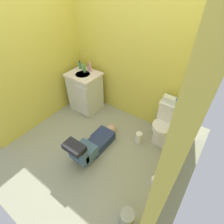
% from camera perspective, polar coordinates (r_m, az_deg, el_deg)
% --- Properties ---
extents(ground_plane, '(3.04, 3.06, 0.04)m').
position_cam_1_polar(ground_plane, '(3.14, -4.63, -10.69)').
color(ground_plane, gray).
extents(wall_back, '(2.70, 0.08, 2.40)m').
position_cam_1_polar(wall_back, '(3.11, 7.25, 17.03)').
color(wall_back, '#DACA48').
rests_on(wall_back, ground_plane).
extents(wall_left, '(0.08, 2.06, 2.40)m').
position_cam_1_polar(wall_left, '(3.27, -24.59, 14.96)').
color(wall_left, '#DACA48').
rests_on(wall_left, ground_plane).
extents(wall_right, '(0.08, 2.06, 2.40)m').
position_cam_1_polar(wall_right, '(1.89, 25.60, -4.38)').
color(wall_right, '#DACA48').
rests_on(wall_right, ground_plane).
extents(toilet, '(0.36, 0.46, 0.75)m').
position_cam_1_polar(toilet, '(3.06, 16.95, -3.84)').
color(toilet, white).
rests_on(toilet, ground_plane).
extents(vanity_cabinet, '(0.60, 0.53, 0.82)m').
position_cam_1_polar(vanity_cabinet, '(3.65, -8.70, 6.63)').
color(vanity_cabinet, silver).
rests_on(vanity_cabinet, ground_plane).
extents(faucet, '(0.02, 0.02, 0.10)m').
position_cam_1_polar(faucet, '(3.52, -7.83, 13.89)').
color(faucet, silver).
rests_on(faucet, vanity_cabinet).
extents(person_plumber, '(0.39, 1.06, 0.52)m').
position_cam_1_polar(person_plumber, '(2.90, -6.38, -10.42)').
color(person_plumber, navy).
rests_on(person_plumber, ground_plane).
extents(tissue_box, '(0.22, 0.11, 0.10)m').
position_cam_1_polar(tissue_box, '(2.87, 18.44, 3.79)').
color(tissue_box, silver).
rests_on(tissue_box, toilet).
extents(toiletry_bag, '(0.12, 0.09, 0.11)m').
position_cam_1_polar(toiletry_bag, '(2.84, 21.22, 2.76)').
color(toiletry_bag, '#33598C').
rests_on(toiletry_bag, toilet).
extents(soap_dispenser, '(0.06, 0.06, 0.17)m').
position_cam_1_polar(soap_dispenser, '(3.62, -10.39, 14.71)').
color(soap_dispenser, '#4A9365').
rests_on(soap_dispenser, vanity_cabinet).
extents(bottle_amber, '(0.05, 0.05, 0.11)m').
position_cam_1_polar(bottle_amber, '(3.58, -9.19, 14.37)').
color(bottle_amber, gold).
rests_on(bottle_amber, vanity_cabinet).
extents(bottle_green, '(0.05, 0.05, 0.17)m').
position_cam_1_polar(bottle_green, '(3.46, -9.06, 13.94)').
color(bottle_green, '#52974E').
rests_on(bottle_green, vanity_cabinet).
extents(bottle_pink, '(0.05, 0.05, 0.18)m').
position_cam_1_polar(bottle_pink, '(3.48, -7.18, 14.36)').
color(bottle_pink, pink).
rests_on(bottle_pink, vanity_cabinet).
extents(trash_can, '(0.18, 0.18, 0.24)m').
position_cam_1_polar(trash_can, '(2.42, 4.94, -31.20)').
color(trash_can, gray).
rests_on(trash_can, ground_plane).
extents(paper_towel_roll, '(0.11, 0.11, 0.23)m').
position_cam_1_polar(paper_towel_roll, '(3.09, 8.66, -8.42)').
color(paper_towel_roll, white).
rests_on(paper_towel_roll, ground_plane).
extents(toilet_paper_roll, '(0.11, 0.11, 0.10)m').
position_cam_1_polar(toilet_paper_roll, '(2.75, 13.82, -20.97)').
color(toilet_paper_roll, white).
rests_on(toilet_paper_roll, ground_plane).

